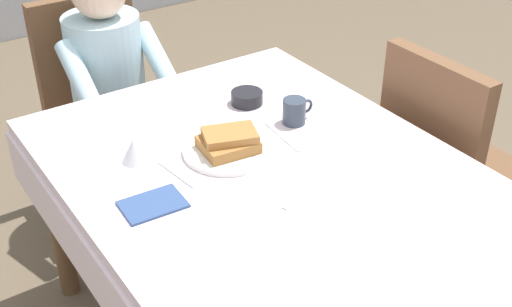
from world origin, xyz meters
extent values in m
cube|color=silver|center=(0.00, 0.00, 0.72)|extent=(1.10, 1.50, 0.04)
cube|color=silver|center=(0.00, 0.76, 0.61)|extent=(1.10, 0.01, 0.18)
cube|color=silver|center=(-0.56, 0.00, 0.61)|extent=(0.01, 1.50, 0.18)
cube|color=silver|center=(0.56, 0.00, 0.61)|extent=(0.01, 1.50, 0.18)
cylinder|color=brown|center=(-0.47, 0.67, 0.35)|extent=(0.07, 0.07, 0.70)
cylinder|color=brown|center=(0.47, 0.67, 0.35)|extent=(0.07, 0.07, 0.70)
cube|color=brown|center=(-0.07, 1.07, 0.42)|extent=(0.44, 0.44, 0.05)
cube|color=brown|center=(-0.07, 1.27, 0.69)|extent=(0.44, 0.06, 0.48)
cylinder|color=#2D2319|center=(0.11, 0.89, 0.20)|extent=(0.04, 0.04, 0.40)
cylinder|color=#2D2319|center=(-0.25, 0.89, 0.20)|extent=(0.04, 0.04, 0.40)
cylinder|color=#2D2319|center=(0.11, 1.25, 0.20)|extent=(0.04, 0.04, 0.40)
cylinder|color=#2D2319|center=(-0.25, 1.25, 0.20)|extent=(0.04, 0.04, 0.40)
cylinder|color=silver|center=(-0.07, 1.05, 0.68)|extent=(0.30, 0.30, 0.46)
cylinder|color=silver|center=(0.09, 0.91, 0.75)|extent=(0.08, 0.29, 0.23)
cylinder|color=silver|center=(-0.23, 0.91, 0.75)|extent=(0.08, 0.29, 0.23)
cylinder|color=#383D51|center=(0.01, 0.87, 0.23)|extent=(0.10, 0.10, 0.45)
cylinder|color=#383D51|center=(-0.15, 0.87, 0.23)|extent=(0.10, 0.10, 0.45)
cube|color=brown|center=(0.87, 0.00, 0.42)|extent=(0.44, 0.44, 0.05)
cube|color=brown|center=(0.67, 0.00, 0.69)|extent=(0.06, 0.44, 0.48)
cylinder|color=#2D2319|center=(1.05, 0.18, 0.20)|extent=(0.04, 0.04, 0.40)
cylinder|color=#2D2319|center=(0.69, 0.18, 0.20)|extent=(0.04, 0.04, 0.40)
cylinder|color=#2D2319|center=(0.69, -0.18, 0.20)|extent=(0.04, 0.04, 0.40)
cylinder|color=white|center=(-0.04, 0.17, 0.75)|extent=(0.28, 0.28, 0.02)
cube|color=#A36B33|center=(-0.05, 0.16, 0.77)|extent=(0.18, 0.15, 0.04)
cube|color=#A36B33|center=(-0.04, 0.16, 0.80)|extent=(0.19, 0.16, 0.03)
cylinder|color=#333D4C|center=(0.23, 0.21, 0.78)|extent=(0.08, 0.08, 0.08)
torus|color=#333D4C|center=(0.28, 0.21, 0.79)|extent=(0.05, 0.01, 0.05)
cylinder|color=black|center=(0.18, 0.41, 0.76)|extent=(0.11, 0.11, 0.04)
cone|color=silver|center=(-0.30, 0.28, 0.78)|extent=(0.08, 0.08, 0.07)
cube|color=silver|center=(-0.23, 0.15, 0.74)|extent=(0.03, 0.18, 0.00)
cube|color=silver|center=(0.15, 0.15, 0.74)|extent=(0.03, 0.20, 0.00)
cube|color=silver|center=(0.00, -0.15, 0.74)|extent=(0.15, 0.04, 0.00)
cube|color=#334C7F|center=(-0.36, 0.05, 0.74)|extent=(0.18, 0.13, 0.01)
camera|label=1|loc=(-0.94, -1.31, 1.82)|focal=46.67mm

